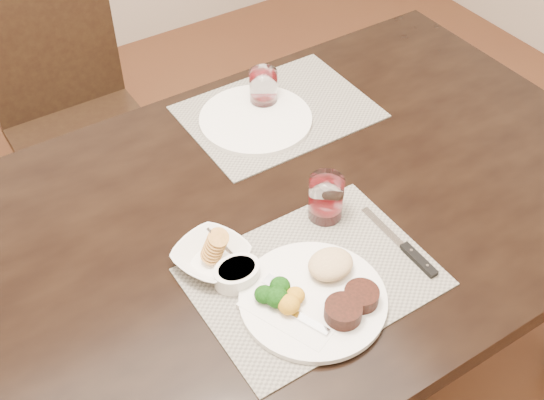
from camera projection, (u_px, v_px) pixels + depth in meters
dining_table at (214, 265)px, 1.47m from camera, size 2.00×1.00×0.75m
chair_far at (72, 109)px, 2.15m from camera, size 0.42×0.42×0.90m
placemat_near at (313, 277)px, 1.34m from camera, size 0.46×0.34×0.00m
placemat_far at (278, 112)px, 1.73m from camera, size 0.46×0.34×0.00m
dinner_plate at (320, 294)px, 1.29m from camera, size 0.28×0.28×0.05m
napkin_fork at (292, 311)px, 1.27m from camera, size 0.16×0.21×0.02m
steak_knife at (410, 252)px, 1.38m from camera, size 0.02×0.22×0.01m
cracker_bowl at (211, 256)px, 1.35m from camera, size 0.18×0.18×0.06m
sauce_ramekin at (237, 273)px, 1.32m from camera, size 0.09×0.14×0.08m
wine_glass_near at (326, 200)px, 1.43m from camera, size 0.07×0.07×0.10m
far_plate at (256, 119)px, 1.69m from camera, size 0.28×0.28×0.01m
wine_glass_far at (263, 90)px, 1.72m from camera, size 0.07×0.07×0.10m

